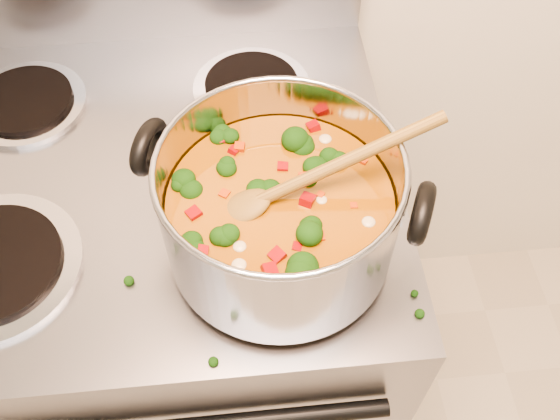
# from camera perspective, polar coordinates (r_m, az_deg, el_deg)

# --- Properties ---
(electric_range) EXTENTS (0.76, 0.68, 1.08)m
(electric_range) POSITION_cam_1_polar(r_m,az_deg,el_deg) (1.31, -9.29, -8.90)
(electric_range) COLOR gray
(electric_range) RESTS_ON ground
(stockpot) EXTENTS (0.35, 0.29, 0.17)m
(stockpot) POSITION_cam_1_polar(r_m,az_deg,el_deg) (0.76, 0.01, -0.01)
(stockpot) COLOR #A3A2AA
(stockpot) RESTS_ON electric_range
(wooden_spoon) EXTENTS (0.28, 0.08, 0.12)m
(wooden_spoon) POSITION_cam_1_polar(r_m,az_deg,el_deg) (0.72, 1.25, 2.31)
(wooden_spoon) COLOR brown
(wooden_spoon) RESTS_ON stockpot
(cooktop_crumbs) EXTENTS (0.39, 0.31, 0.01)m
(cooktop_crumbs) POSITION_cam_1_polar(r_m,az_deg,el_deg) (0.79, 0.48, -7.87)
(cooktop_crumbs) COLOR black
(cooktop_crumbs) RESTS_ON electric_range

